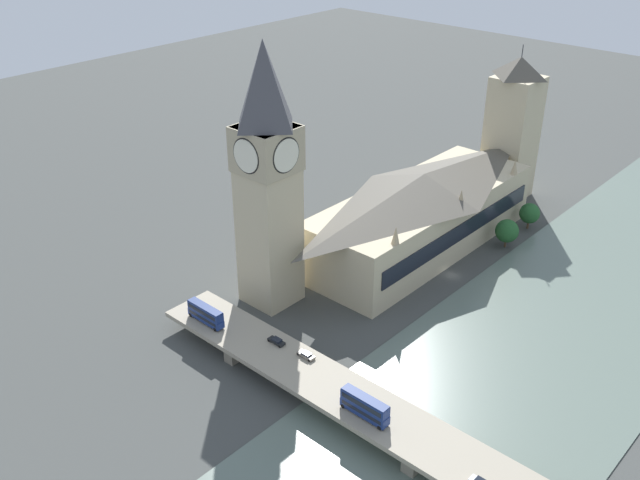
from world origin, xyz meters
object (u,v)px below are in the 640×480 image
Objects in this scene: parliament_hall at (422,211)px; car_southbound_lead at (276,341)px; road_bridge at (425,444)px; double_decker_bus_rear at (365,406)px; victoria_tower at (512,129)px; car_southbound_extra at (306,355)px; clock_tower at (267,174)px; double_decker_bus_lead at (206,313)px.

parliament_hall is 18.33× the size of car_southbound_lead.
road_bridge is 13.19× the size of double_decker_bus_rear.
parliament_hall is 0.55× the size of road_bridge.
victoria_tower reaches higher than car_southbound_extra.
road_bridge is (-52.63, 73.19, -7.97)m from parliament_hall.
double_decker_bus_lead is (-1.53, 24.16, -29.29)m from clock_tower.
clock_tower is 41.88m from car_southbound_lead.
clock_tower is at bearing -86.37° from double_decker_bus_lead.
car_southbound_lead is at bearing 138.08° from clock_tower.
double_decker_bus_rear is (-39.22, 75.91, -4.24)m from parliament_hall.
victoria_tower is 12.05× the size of car_southbound_extra.
victoria_tower is at bearing -89.94° from parliament_hall.
road_bridge is 33.34× the size of car_southbound_lead.
road_bridge is 13.37× the size of double_decker_bus_lead.
victoria_tower is 0.36× the size of road_bridge.
car_southbound_extra is (-8.91, -0.79, -0.00)m from car_southbound_lead.
clock_tower reaches higher than victoria_tower.
car_southbound_lead is (31.36, -5.53, -2.11)m from double_decker_bus_rear.
parliament_hall is 76.89m from double_decker_bus_lead.
parliament_hall reaches higher than car_southbound_lead.
car_southbound_lead is (-19.21, -5.53, -1.96)m from double_decker_bus_lead.
road_bridge is 44.89m from car_southbound_lead.
road_bridge is at bearing -177.55° from double_decker_bus_lead.
car_southbound_extra is (-16.77, 69.60, -6.35)m from parliament_hall.
car_southbound_lead is at bearing 5.04° from car_southbound_extra.
double_decker_bus_rear reaches higher than car_southbound_lead.
parliament_hall is at bearing -83.63° from car_southbound_lead.
car_southbound_lead is 8.94m from car_southbound_extra.
parliament_hall is at bearing -103.97° from clock_tower.
parliament_hall is 90.50m from road_bridge.
road_bridge is 36.08m from car_southbound_extra.
parliament_hall is 7.25× the size of double_decker_bus_rear.
car_southbound_extra is (-29.65, 17.84, -31.25)m from clock_tower.
clock_tower is 76.36m from road_bridge.
clock_tower is 105.91m from victoria_tower.
double_decker_bus_lead is 50.57m from double_decker_bus_rear.
clock_tower is 64.40m from double_decker_bus_rear.
car_southbound_lead reaches higher than road_bridge.
double_decker_bus_rear reaches higher than car_southbound_extra.
victoria_tower is at bearing -95.02° from double_decker_bus_lead.
parliament_hall reaches higher than car_southbound_extra.
car_southbound_extra is at bearing -5.71° from road_bridge.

